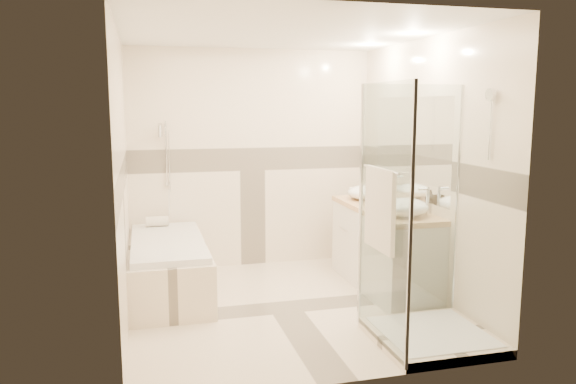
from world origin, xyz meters
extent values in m
cube|color=beige|center=(0.00, 0.00, -0.01)|extent=(2.80, 3.00, 0.01)
cube|color=white|center=(0.00, 0.00, 2.50)|extent=(2.80, 3.00, 0.01)
cube|color=beige|center=(0.00, 1.50, 1.25)|extent=(2.80, 0.01, 2.50)
cube|color=beige|center=(0.00, -1.50, 1.25)|extent=(2.80, 0.01, 2.50)
cube|color=beige|center=(-1.40, 0.00, 1.25)|extent=(0.01, 3.00, 2.50)
cube|color=beige|center=(1.40, 0.00, 1.25)|extent=(0.01, 3.00, 2.50)
cube|color=white|center=(1.39, 0.30, 1.45)|extent=(0.01, 1.60, 1.00)
cylinder|color=silver|center=(-0.97, 1.47, 1.35)|extent=(0.02, 0.02, 0.70)
cube|color=beige|center=(-1.02, 0.65, 0.25)|extent=(0.75, 1.70, 0.50)
cube|color=white|center=(-1.02, 0.65, 0.53)|extent=(0.69, 1.60, 0.06)
ellipsoid|color=white|center=(-1.02, 0.65, 0.48)|extent=(0.56, 1.40, 0.16)
cube|color=white|center=(1.12, 0.30, 0.40)|extent=(0.55, 1.60, 0.80)
cylinder|color=silver|center=(0.83, -0.10, 0.55)|extent=(0.01, 0.24, 0.01)
cylinder|color=silver|center=(0.83, 0.70, 0.55)|extent=(0.01, 0.24, 0.01)
cube|color=#E1AF77|center=(1.12, 0.30, 0.83)|extent=(0.57, 1.62, 0.05)
cube|color=beige|center=(0.95, -1.05, 0.04)|extent=(0.90, 0.90, 0.08)
cube|color=white|center=(0.95, -1.05, 0.09)|extent=(0.80, 0.80, 0.01)
cube|color=white|center=(0.51, -1.05, 1.04)|extent=(0.01, 0.90, 2.00)
cube|color=white|center=(0.95, -0.61, 1.04)|extent=(0.90, 0.01, 2.00)
cylinder|color=silver|center=(0.50, -1.50, 1.04)|extent=(0.03, 0.03, 2.00)
cylinder|color=silver|center=(0.50, -0.60, 1.04)|extent=(0.03, 0.03, 2.00)
cylinder|color=silver|center=(1.40, -0.60, 1.04)|extent=(0.03, 0.03, 2.00)
cylinder|color=silver|center=(1.36, -1.05, 1.95)|extent=(0.03, 0.10, 0.10)
cylinder|color=silver|center=(0.47, -1.05, 1.40)|extent=(0.02, 0.60, 0.02)
cube|color=white|center=(0.47, -1.05, 1.10)|extent=(0.04, 0.48, 0.62)
ellipsoid|color=white|center=(1.10, 0.76, 0.93)|extent=(0.39, 0.39, 0.16)
ellipsoid|color=white|center=(1.10, -0.20, 0.93)|extent=(0.42, 0.42, 0.17)
cylinder|color=silver|center=(1.33, 0.76, 0.98)|extent=(0.03, 0.03, 0.26)
cylinder|color=silver|center=(1.28, 0.76, 1.09)|extent=(0.09, 0.02, 0.02)
cylinder|color=silver|center=(1.33, -0.20, 0.98)|extent=(0.03, 0.03, 0.27)
cylinder|color=silver|center=(1.28, -0.20, 1.10)|extent=(0.10, 0.02, 0.02)
imported|color=black|center=(1.10, 0.19, 0.94)|extent=(0.09, 0.10, 0.18)
imported|color=black|center=(1.10, 0.37, 0.92)|extent=(0.12, 0.12, 0.14)
cube|color=white|center=(1.10, 1.00, 0.89)|extent=(0.23, 0.30, 0.09)
cylinder|color=white|center=(-1.10, 1.30, 0.61)|extent=(0.24, 0.11, 0.11)
camera|label=1|loc=(-1.23, -4.86, 1.87)|focal=35.00mm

